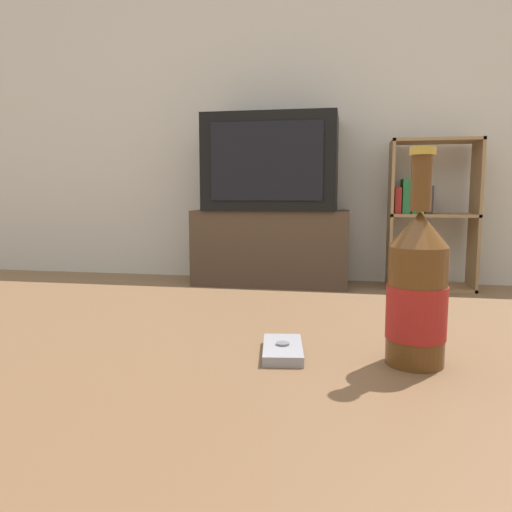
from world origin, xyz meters
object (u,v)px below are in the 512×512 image
at_px(tv_stand, 271,248).
at_px(cell_phone, 283,350).
at_px(bookshelf, 426,210).
at_px(television, 271,163).
at_px(beer_bottle, 417,291).

distance_m(tv_stand, cell_phone, 2.82).
height_order(tv_stand, bookshelf, bookshelf).
bearing_deg(television, tv_stand, 90.00).
relative_size(tv_stand, television, 1.20).
relative_size(tv_stand, cell_phone, 9.20).
xyz_separation_m(tv_stand, cell_phone, (0.45, -2.78, 0.16)).
height_order(tv_stand, cell_phone, tv_stand).
relative_size(tv_stand, bookshelf, 1.08).
relative_size(television, beer_bottle, 3.19).
distance_m(tv_stand, bookshelf, 1.08).
xyz_separation_m(television, bookshelf, (1.05, 0.06, -0.32)).
relative_size(bookshelf, cell_phone, 8.52).
bearing_deg(bookshelf, beer_bottle, -98.34).
bearing_deg(tv_stand, television, -90.00).
bearing_deg(beer_bottle, television, 102.71).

